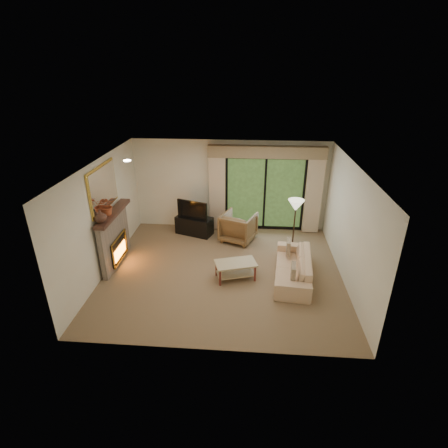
# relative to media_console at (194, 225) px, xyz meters

# --- Properties ---
(floor) EXTENTS (5.50, 5.50, 0.00)m
(floor) POSITION_rel_media_console_xyz_m (0.98, -1.95, -0.26)
(floor) COLOR #83694C
(floor) RESTS_ON ground
(ceiling) EXTENTS (5.50, 5.50, 0.00)m
(ceiling) POSITION_rel_media_console_xyz_m (0.98, -1.95, 2.34)
(ceiling) COLOR white
(ceiling) RESTS_ON ground
(wall_back) EXTENTS (5.00, 0.00, 5.00)m
(wall_back) POSITION_rel_media_console_xyz_m (0.98, 0.55, 1.04)
(wall_back) COLOR #F3E9CE
(wall_back) RESTS_ON ground
(wall_front) EXTENTS (5.00, 0.00, 5.00)m
(wall_front) POSITION_rel_media_console_xyz_m (0.98, -4.45, 1.04)
(wall_front) COLOR #F3E9CE
(wall_front) RESTS_ON ground
(wall_left) EXTENTS (0.00, 5.00, 5.00)m
(wall_left) POSITION_rel_media_console_xyz_m (-1.77, -1.95, 1.04)
(wall_left) COLOR #F3E9CE
(wall_left) RESTS_ON ground
(wall_right) EXTENTS (0.00, 5.00, 5.00)m
(wall_right) POSITION_rel_media_console_xyz_m (3.73, -1.95, 1.04)
(wall_right) COLOR #F3E9CE
(wall_right) RESTS_ON ground
(fireplace) EXTENTS (0.24, 1.70, 1.37)m
(fireplace) POSITION_rel_media_console_xyz_m (-1.65, -1.75, 0.43)
(fireplace) COLOR gray
(fireplace) RESTS_ON floor
(mirror) EXTENTS (0.07, 1.45, 1.02)m
(mirror) POSITION_rel_media_console_xyz_m (-1.73, -1.75, 1.69)
(mirror) COLOR gold
(mirror) RESTS_ON wall_left
(sliding_door) EXTENTS (2.26, 0.10, 2.16)m
(sliding_door) POSITION_rel_media_console_xyz_m (1.98, 0.50, 0.84)
(sliding_door) COLOR black
(sliding_door) RESTS_ON floor
(curtain_left) EXTENTS (0.45, 0.18, 2.35)m
(curtain_left) POSITION_rel_media_console_xyz_m (0.63, 0.39, 0.94)
(curtain_left) COLOR beige
(curtain_left) RESTS_ON floor
(curtain_right) EXTENTS (0.45, 0.18, 2.35)m
(curtain_right) POSITION_rel_media_console_xyz_m (3.33, 0.39, 0.94)
(curtain_right) COLOR beige
(curtain_right) RESTS_ON floor
(cornice) EXTENTS (3.20, 0.24, 0.32)m
(cornice) POSITION_rel_media_console_xyz_m (1.98, 0.41, 2.06)
(cornice) COLOR #947C5A
(cornice) RESTS_ON wall_back
(media_console) EXTENTS (1.12, 0.78, 0.51)m
(media_console) POSITION_rel_media_console_xyz_m (0.00, 0.00, 0.00)
(media_console) COLOR black
(media_console) RESTS_ON floor
(tv) EXTENTS (0.90, 0.42, 0.53)m
(tv) POSITION_rel_media_console_xyz_m (0.00, 0.00, 0.52)
(tv) COLOR black
(tv) RESTS_ON media_console
(armchair) EXTENTS (1.11, 1.12, 0.80)m
(armchair) POSITION_rel_media_console_xyz_m (1.27, -0.30, 0.14)
(armchair) COLOR brown
(armchair) RESTS_ON floor
(sofa) EXTENTS (0.96, 2.03, 0.57)m
(sofa) POSITION_rel_media_console_xyz_m (2.59, -2.07, 0.03)
(sofa) COLOR #E0B690
(sofa) RESTS_ON floor
(pillow_near) EXTENTS (0.13, 0.37, 0.36)m
(pillow_near) POSITION_rel_media_console_xyz_m (2.52, -2.64, 0.23)
(pillow_near) COLOR brown
(pillow_near) RESTS_ON sofa
(pillow_far) EXTENTS (0.13, 0.36, 0.35)m
(pillow_far) POSITION_rel_media_console_xyz_m (2.52, -1.51, 0.23)
(pillow_far) COLOR brown
(pillow_far) RESTS_ON sofa
(coffee_table) EXTENTS (1.02, 0.75, 0.41)m
(coffee_table) POSITION_rel_media_console_xyz_m (1.29, -2.21, -0.05)
(coffee_table) COLOR tan
(coffee_table) RESTS_ON floor
(floor_lamp) EXTENTS (0.41, 0.41, 1.48)m
(floor_lamp) POSITION_rel_media_console_xyz_m (2.69, -0.94, 0.48)
(floor_lamp) COLOR beige
(floor_lamp) RESTS_ON floor
(vase) EXTENTS (0.31, 0.31, 0.29)m
(vase) POSITION_rel_media_console_xyz_m (-1.63, -2.34, 1.26)
(vase) COLOR #432920
(vase) RESTS_ON fireplace
(branches) EXTENTS (0.49, 0.46, 0.44)m
(branches) POSITION_rel_media_console_xyz_m (-1.63, -1.93, 1.33)
(branches) COLOR #AC4D2B
(branches) RESTS_ON fireplace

